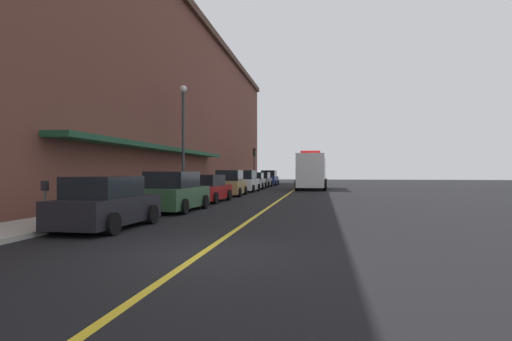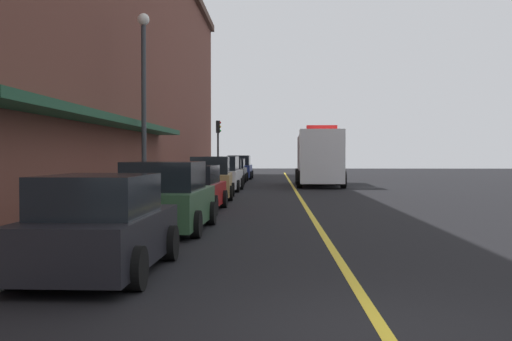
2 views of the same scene
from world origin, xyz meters
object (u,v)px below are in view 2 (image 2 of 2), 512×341
parked_car_1 (166,199)px  parking_meter_2 (59,199)px  parked_car_5 (228,174)px  street_lamp_left (144,87)px  parked_car_0 (101,227)px  parking_meter_0 (78,195)px  parked_car_2 (191,190)px  parked_car_3 (211,179)px  traffic_light_near (218,138)px  parked_car_6 (233,171)px  parked_car_4 (222,175)px  parked_car_7 (239,168)px  box_truck (319,158)px

parked_car_1 → parking_meter_2: bearing=159.8°
parked_car_5 → street_lamp_left: bearing=171.2°
parked_car_0 → parking_meter_0: size_ratio=3.12×
parked_car_2 → parked_car_3: (0.08, 6.06, 0.11)m
traffic_light_near → parked_car_3: bearing=-85.9°
parking_meter_2 → parked_car_1: bearing=68.0°
parked_car_1 → parking_meter_2: (-1.47, -3.63, 0.24)m
parked_car_6 → parked_car_4: bearing=-179.1°
parked_car_2 → parking_meter_2: (-1.37, -9.12, 0.32)m
street_lamp_left → traffic_light_near: (0.66, 23.72, -1.24)m
parked_car_3 → parked_car_2: bearing=177.2°
parked_car_2 → parked_car_1: bearing=-177.0°
parked_car_1 → parking_meter_0: bearing=151.1°
parked_car_7 → parked_car_5: bearing=-180.0°
parked_car_1 → box_truck: 24.02m
parked_car_3 → parked_car_4: 5.93m
street_lamp_left → parked_car_1: bearing=-74.2°
parked_car_2 → parked_car_5: bearing=2.0°
box_truck → parking_meter_0: 26.77m
parked_car_1 → parking_meter_0: (-1.47, -2.47, 0.24)m
parked_car_1 → parked_car_3: bearing=1.9°
parked_car_6 → traffic_light_near: (-1.27, 2.46, 2.39)m
parked_car_0 → street_lamp_left: size_ratio=0.60×
parked_car_1 → street_lamp_left: street_lamp_left is taller
parked_car_7 → box_truck: box_truck is taller
parked_car_7 → parking_meter_2: 37.48m
parked_car_5 → street_lamp_left: (-1.96, -15.76, 3.65)m
parked_car_4 → parking_meter_0: size_ratio=3.17×
parked_car_1 → parking_meter_2: 3.92m
parked_car_4 → parked_car_2: bearing=-179.0°
box_truck → parked_car_0: bearing=-9.7°
parked_car_1 → parked_car_2: 5.50m
parked_car_0 → parked_car_5: size_ratio=0.95×
parked_car_1 → parked_car_3: 11.56m
parking_meter_0 → street_lamp_left: (-0.60, 9.81, 3.34)m
parked_car_1 → parked_car_2: bearing=2.9°
parked_car_4 → parked_car_7: size_ratio=0.98×
parked_car_2 → box_truck: box_truck is taller
parked_car_0 → parking_meter_0: (-1.39, 3.23, 0.31)m
parked_car_1 → parked_car_6: parked_car_1 is taller
parked_car_0 → parked_car_1: parked_car_1 is taller
parked_car_7 → parked_car_0: bearing=-179.4°
parked_car_6 → parking_meter_0: bearing=177.8°
box_truck → parked_car_1: bearing=-12.1°
parked_car_3 → parked_car_0: bearing=177.8°
parked_car_7 → box_truck: bearing=-151.6°
parked_car_7 → parking_meter_0: bearing=178.4°
parked_car_1 → parking_meter_0: parked_car_1 is taller
parked_car_6 → parked_car_7: 5.23m
parked_car_6 → parking_meter_2: 32.25m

